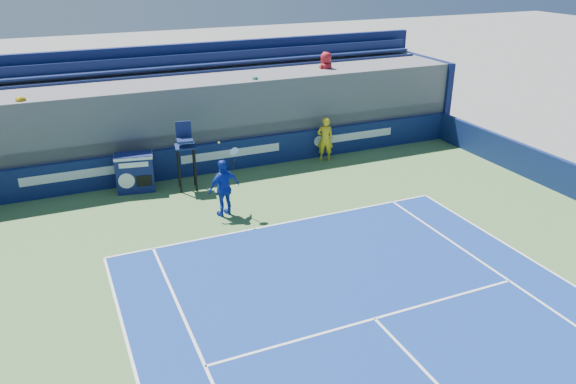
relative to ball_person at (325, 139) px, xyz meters
name	(u,v)px	position (x,y,z in m)	size (l,w,h in m)	color
ball_person	(325,139)	(0.00, 0.00, 0.00)	(0.66, 0.43, 1.82)	yellow
back_hoarding	(231,155)	(-3.87, 0.52, -0.32)	(20.40, 0.21, 1.20)	#0D1A4D
match_clock	(135,172)	(-7.67, -0.14, -0.18)	(1.42, 0.94, 1.40)	#101853
umpire_chair	(185,149)	(-5.93, -0.70, 0.61)	(0.80, 0.80, 2.48)	black
tennis_player	(224,188)	(-5.36, -3.36, 0.05)	(1.20, 0.73, 2.57)	#152FAB
stadium_seating	(214,112)	(-3.88, 2.57, 0.91)	(21.00, 4.05, 4.40)	#59595F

